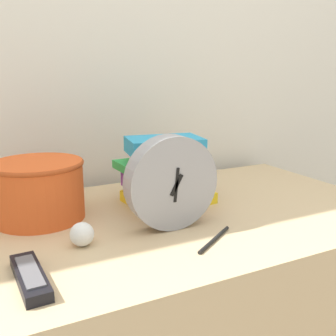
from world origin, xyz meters
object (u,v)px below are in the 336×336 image
Objects in this scene: crumpled_paper_ball at (82,234)px; pen at (214,239)px; basket at (38,188)px; tv_remote at (30,277)px; book_stack at (166,173)px; desk_clock at (172,183)px.

pen is (0.25, -0.11, -0.02)m from crumpled_paper_ball.
basket is 0.32m from tv_remote.
basket is (-0.33, 0.03, -0.01)m from book_stack.
crumpled_paper_ball is at bearing 157.41° from pen.
pen is at bearing -95.16° from book_stack.
desk_clock reaches higher than crumpled_paper_ball.
book_stack is 1.08× the size of basket.
book_stack is at bearing 84.84° from pen.
pen is at bearing -67.13° from desk_clock.
basket is at bearing 174.81° from book_stack.
tv_remote is 1.30× the size of pen.
tv_remote is 0.16m from crumpled_paper_ball.
basket is 1.74× the size of pen.
basket is (-0.26, 0.20, -0.03)m from desk_clock.
desk_clock is 0.16m from pen.
book_stack is at bearing 67.22° from desk_clock.
desk_clock reaches higher than book_stack.
book_stack reaches higher than crumpled_paper_ball.
basket is 0.21m from crumpled_paper_ball.
desk_clock reaches higher than pen.
book_stack is 0.33m from basket.
crumpled_paper_ball is (0.05, -0.20, -0.05)m from basket.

